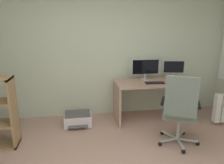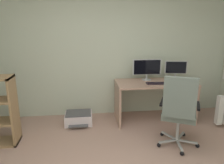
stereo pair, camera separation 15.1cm
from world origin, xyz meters
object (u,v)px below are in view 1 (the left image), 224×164
monitor_main (145,68)px  monitor_secondary (173,68)px  printer (78,119)px  office_chair (180,108)px  desk (153,92)px  computer_mouse (169,81)px  keyboard (155,83)px

monitor_main → monitor_secondary: 0.57m
printer → office_chair: bearing=-34.1°
desk → computer_mouse: size_ratio=14.42×
desk → keyboard: size_ratio=4.24×
desk → monitor_secondary: bearing=20.1°
computer_mouse → office_chair: (-0.21, -0.90, -0.15)m
computer_mouse → printer: (-1.67, 0.09, -0.66)m
office_chair → printer: size_ratio=2.28×
monitor_main → monitor_secondary: bearing=0.0°
monitor_secondary → desk: bearing=-159.9°
keyboard → office_chair: office_chair is taller
computer_mouse → office_chair: bearing=-97.6°
monitor_secondary → keyboard: monitor_secondary is taller
monitor_main → printer: monitor_main is taller
desk → monitor_main: 0.48m
monitor_secondary → monitor_main: bearing=-180.0°
monitor_secondary → printer: bearing=-174.4°
monitor_main → monitor_secondary: size_ratio=1.31×
monitor_main → office_chair: bearing=-82.6°
desk → printer: (-1.43, -0.02, -0.44)m
computer_mouse → office_chair: size_ratio=0.09×
desk → printer: size_ratio=2.94×
monitor_secondary → printer: (-1.88, -0.18, -0.85)m
monitor_main → computer_mouse: monitor_main is taller
monitor_secondary → office_chair: bearing=-109.6°
desk → keyboard: keyboard is taller
keyboard → office_chair: 0.89m
monitor_main → printer: (-1.31, -0.18, -0.88)m
office_chair → monitor_main: bearing=97.4°
keyboard → printer: size_ratio=0.69×
desk → office_chair: 1.01m
keyboard → desk: bearing=78.6°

